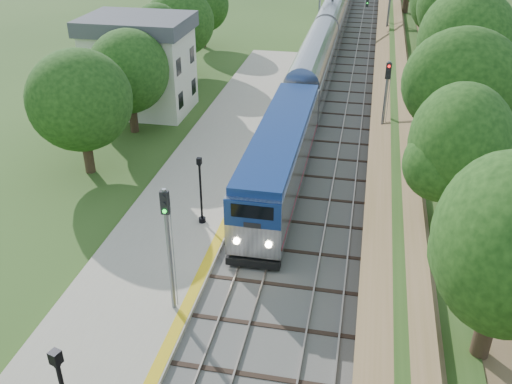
% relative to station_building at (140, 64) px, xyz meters
% --- Properties ---
extents(trackbed, '(9.50, 170.00, 0.28)m').
position_rel_station_building_xyz_m(trackbed, '(16.00, 30.00, -4.02)').
color(trackbed, '#4C4944').
rests_on(trackbed, ground).
extents(platform, '(6.40, 68.00, 0.38)m').
position_rel_station_building_xyz_m(platform, '(8.80, -14.00, -3.90)').
color(platform, '#A79B86').
rests_on(platform, ground).
extents(yellow_stripe, '(0.55, 68.00, 0.01)m').
position_rel_station_building_xyz_m(yellow_stripe, '(11.65, -14.00, -3.70)').
color(yellow_stripe, gold).
rests_on(yellow_stripe, platform).
extents(embankment, '(10.64, 170.00, 11.70)m').
position_rel_station_building_xyz_m(embankment, '(24.35, 30.00, -2.14)').
color(embankment, brown).
rests_on(embankment, ground).
extents(station_building, '(8.60, 6.60, 8.00)m').
position_rel_station_building_xyz_m(station_building, '(0.00, 0.00, 0.00)').
color(station_building, white).
rests_on(station_building, ground).
extents(signal_gantry, '(8.40, 0.38, 6.20)m').
position_rel_station_building_xyz_m(signal_gantry, '(16.47, 24.99, 0.73)').
color(signal_gantry, slate).
rests_on(signal_gantry, ground).
extents(trees_behind_platform, '(7.82, 53.32, 7.21)m').
position_rel_station_building_xyz_m(trees_behind_platform, '(2.83, -9.33, 0.44)').
color(trees_behind_platform, '#332316').
rests_on(trees_behind_platform, ground).
extents(train, '(2.91, 96.81, 4.27)m').
position_rel_station_building_xyz_m(train, '(14.00, 26.38, -1.88)').
color(train, black).
rests_on(train, trackbed).
extents(lamppost_far, '(0.40, 0.40, 4.07)m').
position_rel_station_building_xyz_m(lamppost_far, '(10.30, -17.46, -1.89)').
color(lamppost_far, black).
rests_on(lamppost_far, platform).
extents(signal_platform, '(0.36, 0.29, 6.20)m').
position_rel_station_building_xyz_m(signal_platform, '(11.10, -24.89, 0.10)').
color(signal_platform, slate).
rests_on(signal_platform, platform).
extents(signal_farside, '(0.38, 0.30, 6.85)m').
position_rel_station_building_xyz_m(signal_farside, '(20.20, -5.38, 0.21)').
color(signal_farside, slate).
rests_on(signal_farside, ground).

